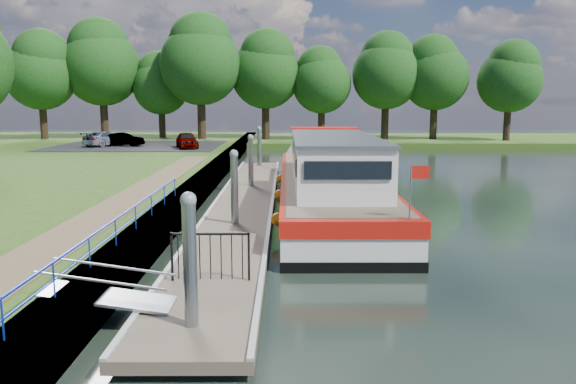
{
  "coord_description": "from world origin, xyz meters",
  "views": [
    {
      "loc": [
        1.78,
        -10.51,
        4.56
      ],
      "look_at": [
        1.84,
        9.07,
        1.4
      ],
      "focal_mm": 35.0,
      "sensor_mm": 36.0,
      "label": 1
    }
  ],
  "objects_px": {
    "car_b": "(123,139)",
    "car_c": "(105,139)",
    "pontoon": "(245,205)",
    "barge": "(327,180)",
    "car_a": "(187,140)"
  },
  "relations": [
    {
      "from": "pontoon",
      "to": "car_c",
      "type": "relative_size",
      "value": 7.05
    },
    {
      "from": "car_a",
      "to": "car_b",
      "type": "height_order",
      "value": "car_a"
    },
    {
      "from": "barge",
      "to": "pontoon",
      "type": "bearing_deg",
      "value": -158.58
    },
    {
      "from": "car_c",
      "to": "pontoon",
      "type": "bearing_deg",
      "value": 144.19
    },
    {
      "from": "barge",
      "to": "car_b",
      "type": "relative_size",
      "value": 6.21
    },
    {
      "from": "barge",
      "to": "car_c",
      "type": "distance_m",
      "value": 28.62
    },
    {
      "from": "car_a",
      "to": "car_b",
      "type": "relative_size",
      "value": 1.13
    },
    {
      "from": "pontoon",
      "to": "car_b",
      "type": "distance_m",
      "value": 27.01
    },
    {
      "from": "pontoon",
      "to": "car_c",
      "type": "bearing_deg",
      "value": 119.27
    },
    {
      "from": "pontoon",
      "to": "car_b",
      "type": "bearing_deg",
      "value": 116.52
    },
    {
      "from": "pontoon",
      "to": "car_b",
      "type": "height_order",
      "value": "car_b"
    },
    {
      "from": "car_a",
      "to": "car_c",
      "type": "xyz_separation_m",
      "value": [
        -7.33,
        2.25,
        -0.04
      ]
    },
    {
      "from": "barge",
      "to": "car_b",
      "type": "distance_m",
      "value": 27.59
    },
    {
      "from": "barge",
      "to": "car_c",
      "type": "bearing_deg",
      "value": 126.96
    },
    {
      "from": "car_b",
      "to": "car_c",
      "type": "bearing_deg",
      "value": 89.78
    }
  ]
}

